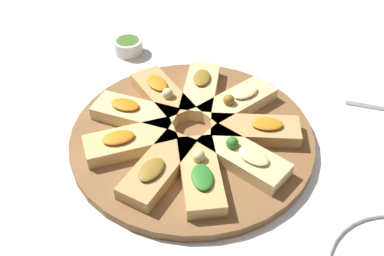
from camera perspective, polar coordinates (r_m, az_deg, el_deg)
ground_plane at (r=0.78m, az=-0.00°, el=-1.51°), size 3.00×3.00×0.00m
serving_board at (r=0.77m, az=-0.00°, el=-1.08°), size 0.42×0.42×0.02m
focaccia_slice_0 at (r=0.68m, az=1.07°, el=-5.87°), size 0.13×0.16×0.04m
focaccia_slice_1 at (r=0.71m, az=6.52°, el=-3.66°), size 0.16×0.09×0.04m
focaccia_slice_2 at (r=0.76m, az=8.09°, el=-0.25°), size 0.16×0.11×0.03m
focaccia_slice_3 at (r=0.82m, az=5.81°, el=3.29°), size 0.11×0.16×0.04m
focaccia_slice_4 at (r=0.84m, az=1.08°, el=4.93°), size 0.10×0.16×0.03m
focaccia_slice_5 at (r=0.83m, az=-3.82°, el=4.32°), size 0.16×0.13×0.04m
focaccia_slice_6 at (r=0.79m, az=-7.29°, el=1.88°), size 0.15×0.07×0.03m
focaccia_slice_7 at (r=0.74m, az=-7.90°, el=-1.74°), size 0.15×0.15×0.03m
focaccia_slice_8 at (r=0.70m, az=-4.33°, el=-5.16°), size 0.07×0.15×0.03m
napkin_stack at (r=0.95m, az=22.61°, el=4.33°), size 0.14×0.12×0.01m
dipping_bowl at (r=1.00m, az=-8.11°, el=10.28°), size 0.06×0.06×0.03m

